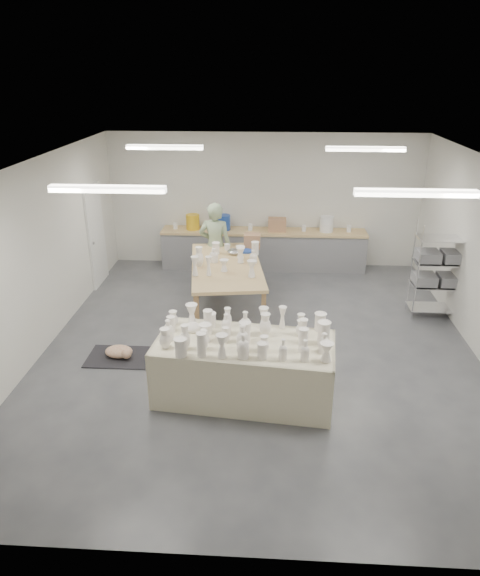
# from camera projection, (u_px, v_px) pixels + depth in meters

# --- Properties ---
(room) EXTENTS (8.00, 8.02, 3.00)m
(room) POSITION_uv_depth(u_px,v_px,m) (254.00, 226.00, 7.79)
(room) COLOR #424449
(room) RESTS_ON ground
(back_counter) EXTENTS (4.60, 0.60, 1.24)m
(back_counter) POSITION_uv_depth(u_px,v_px,m) (263.00, 248.00, 11.70)
(back_counter) COLOR tan
(back_counter) RESTS_ON ground
(wire_shelf) EXTENTS (0.88, 0.48, 1.80)m
(wire_shelf) POSITION_uv_depth(u_px,v_px,m) (438.00, 269.00, 9.26)
(wire_shelf) COLOR silver
(wire_shelf) RESTS_ON ground
(drying_table) EXTENTS (2.53, 1.40, 1.22)m
(drying_table) POSITION_uv_depth(u_px,v_px,m) (244.00, 366.00, 7.08)
(drying_table) COLOR olive
(drying_table) RESTS_ON ground
(work_table) EXTENTS (1.58, 2.65, 1.31)m
(work_table) POSITION_uv_depth(u_px,v_px,m) (229.00, 263.00, 9.50)
(work_table) COLOR tan
(work_table) RESTS_ON ground
(rug) EXTENTS (1.00, 0.70, 0.02)m
(rug) POSITION_uv_depth(u_px,v_px,m) (119.00, 357.00, 8.20)
(rug) COLOR black
(rug) RESTS_ON ground
(cat) EXTENTS (0.49, 0.38, 0.19)m
(cat) POSITION_uv_depth(u_px,v_px,m) (120.00, 352.00, 8.14)
(cat) COLOR white
(cat) RESTS_ON rug
(potter) EXTENTS (0.71, 0.51, 1.83)m
(potter) POSITION_uv_depth(u_px,v_px,m) (215.00, 247.00, 10.44)
(potter) COLOR gray
(potter) RESTS_ON ground
(red_stool) EXTENTS (0.40, 0.40, 0.35)m
(red_stool) POSITION_uv_depth(u_px,v_px,m) (217.00, 269.00, 10.92)
(red_stool) COLOR #A32217
(red_stool) RESTS_ON ground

